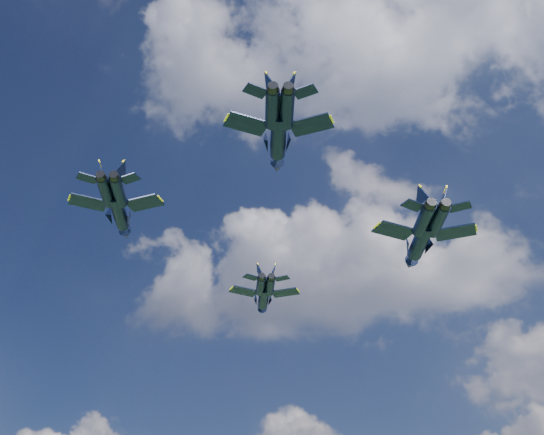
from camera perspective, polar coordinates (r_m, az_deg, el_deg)
The scene contains 4 objects.
jet_lead at distance 105.71m, azimuth -0.71°, elevation -6.75°, with size 10.24×14.03×3.31m.
jet_left at distance 93.19m, azimuth -12.63°, elevation 0.37°, with size 12.15×16.41×3.86m.
jet_right at distance 94.48m, azimuth 12.24°, elevation -2.02°, with size 13.48×18.38×4.33m.
jet_slot at distance 73.02m, azimuth 0.52°, elevation 6.62°, with size 11.15×15.08×3.55m.
Camera 1 is at (19.23, -71.96, 10.18)m, focal length 45.00 mm.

